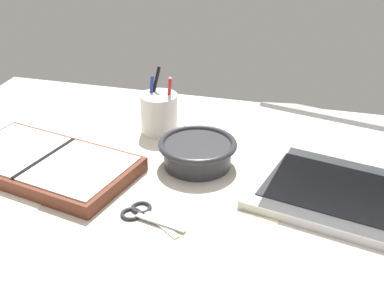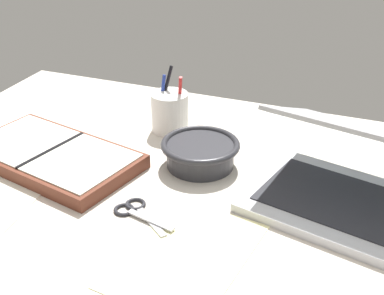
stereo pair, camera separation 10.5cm
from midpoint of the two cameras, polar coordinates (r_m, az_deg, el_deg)
The scene contains 7 objects.
desk_top at distance 100.86cm, azimuth 3.44°, elevation -6.64°, with size 140.00×100.00×2.00cm, color beige.
laptop at distance 103.48cm, azimuth 19.55°, elevation -3.30°, with size 39.84×38.28×18.15cm.
bowl at distance 111.06cm, azimuth 3.59°, elevation -0.58°, with size 16.49×16.49×5.59cm.
pen_cup at distance 125.05cm, azimuth 0.00°, elevation 3.79°, with size 8.65×8.65×15.10cm.
planner at distance 115.11cm, azimuth -12.20°, elevation -0.99°, with size 40.12×27.79×3.35cm.
scissors at distance 98.07cm, azimuth -3.07°, elevation -6.81°, with size 13.01×9.27×0.80cm.
paper_sheet_front at distance 88.54cm, azimuth 2.83°, elevation -11.48°, with size 18.55×27.40×0.16cm, color #F4EFB2.
Camera 2 is at (29.60, -77.31, 58.74)cm, focal length 50.00 mm.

